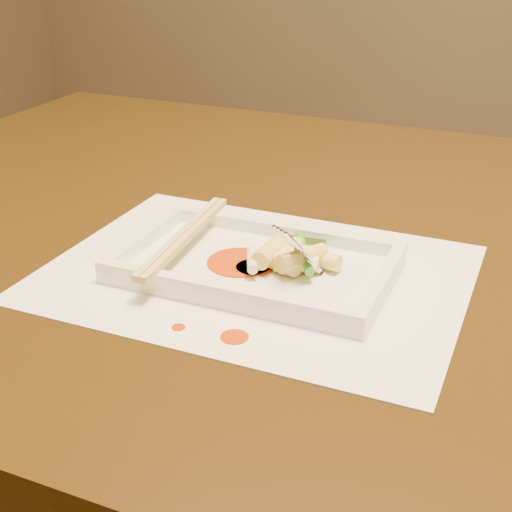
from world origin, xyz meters
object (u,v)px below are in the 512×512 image
at_px(plate_base, 256,269).
at_px(chopstick_a, 181,235).
at_px(table, 355,312).
at_px(fork, 334,198).
at_px(placemat, 256,273).

height_order(plate_base, chopstick_a, chopstick_a).
distance_m(table, fork, 0.22).
distance_m(placemat, plate_base, 0.00).
bearing_deg(plate_base, chopstick_a, 180.00).
distance_m(table, plate_base, 0.19).
height_order(table, fork, fork).
xyz_separation_m(table, plate_base, (-0.07, -0.14, 0.11)).
bearing_deg(chopstick_a, plate_base, 0.00).
height_order(table, chopstick_a, chopstick_a).
bearing_deg(chopstick_a, placemat, 0.00).
bearing_deg(chopstick_a, table, 42.46).
bearing_deg(table, fork, -88.59).
relative_size(table, placemat, 3.50).
bearing_deg(placemat, fork, 14.42).
xyz_separation_m(table, fork, (0.00, -0.12, 0.18)).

